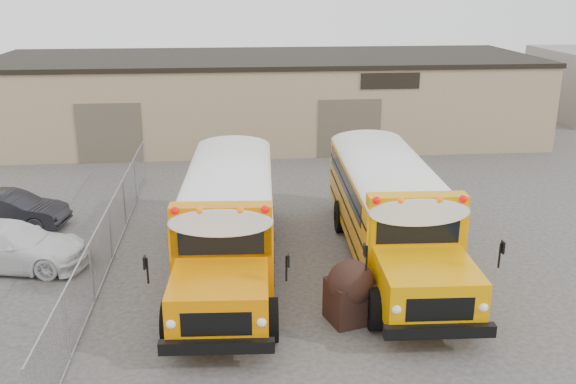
{
  "coord_description": "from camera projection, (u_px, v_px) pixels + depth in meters",
  "views": [
    {
      "loc": [
        -2.04,
        -16.66,
        8.58
      ],
      "look_at": [
        -0.1,
        4.61,
        1.6
      ],
      "focal_mm": 40.0,
      "sensor_mm": 36.0,
      "label": 1
    }
  ],
  "objects": [
    {
      "name": "car_white",
      "position": [
        9.0,
        246.0,
        20.13
      ],
      "size": [
        5.28,
        2.85,
        1.45
      ],
      "primitive_type": "imported",
      "rotation": [
        0.0,
        0.0,
        1.4
      ],
      "color": "white",
      "rests_on": "ground"
    },
    {
      "name": "school_bus_right",
      "position": [
        358.0,
        150.0,
        26.98
      ],
      "size": [
        3.24,
        11.22,
        3.26
      ],
      "color": "#EB9700",
      "rests_on": "ground"
    },
    {
      "name": "chainlink_fence",
      "position": [
        110.0,
        233.0,
        20.65
      ],
      "size": [
        0.07,
        18.07,
        1.81
      ],
      "color": "#919499",
      "rests_on": "ground"
    },
    {
      "name": "car_dark",
      "position": [
        11.0,
        210.0,
        23.45
      ],
      "size": [
        4.22,
        2.04,
        1.33
      ],
      "primitive_type": "imported",
      "rotation": [
        0.0,
        0.0,
        1.41
      ],
      "color": "black",
      "rests_on": "ground"
    },
    {
      "name": "ground",
      "position": [
        306.0,
        293.0,
        18.61
      ],
      "size": [
        120.0,
        120.0,
        0.0
      ],
      "primitive_type": "plane",
      "color": "#3D3A38",
      "rests_on": "ground"
    },
    {
      "name": "school_bus_left",
      "position": [
        236.0,
        155.0,
        26.21
      ],
      "size": [
        3.32,
        11.1,
        3.21
      ],
      "color": "orange",
      "rests_on": "ground"
    },
    {
      "name": "warehouse",
      "position": [
        265.0,
        96.0,
        36.8
      ],
      "size": [
        30.2,
        10.2,
        4.67
      ],
      "color": "#9B7D60",
      "rests_on": "ground"
    },
    {
      "name": "tarp_bundle",
      "position": [
        351.0,
        290.0,
        16.87
      ],
      "size": [
        1.39,
        1.31,
        1.71
      ],
      "color": "black",
      "rests_on": "ground"
    }
  ]
}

